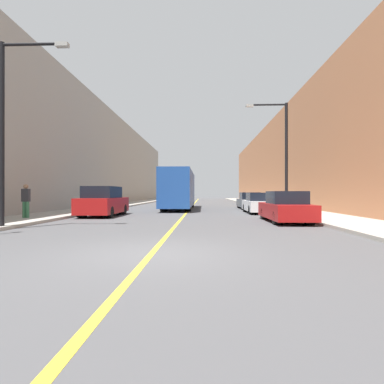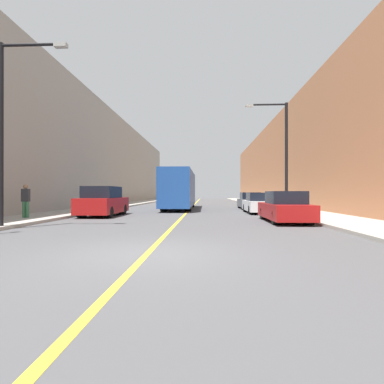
% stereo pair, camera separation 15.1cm
% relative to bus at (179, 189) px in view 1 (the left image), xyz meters
% --- Properties ---
extents(ground_plane, '(200.00, 200.00, 0.00)m').
position_rel_bus_xyz_m(ground_plane, '(0.94, -19.81, -1.80)').
color(ground_plane, '#474749').
extents(sidewalk_left, '(3.40, 72.00, 0.15)m').
position_rel_bus_xyz_m(sidewalk_left, '(-7.24, 10.19, -1.73)').
color(sidewalk_left, '#9E998E').
rests_on(sidewalk_left, ground).
extents(sidewalk_right, '(3.40, 72.00, 0.15)m').
position_rel_bus_xyz_m(sidewalk_right, '(9.12, 10.19, -1.73)').
color(sidewalk_right, '#9E998E').
rests_on(sidewalk_right, ground).
extents(building_row_left, '(4.00, 72.00, 11.54)m').
position_rel_bus_xyz_m(building_row_left, '(-10.94, 10.19, 3.97)').
color(building_row_left, gray).
rests_on(building_row_left, ground).
extents(building_row_right, '(4.00, 72.00, 10.74)m').
position_rel_bus_xyz_m(building_row_right, '(12.82, 10.19, 3.57)').
color(building_row_right, '#B2724C').
rests_on(building_row_right, ground).
extents(road_center_line, '(0.16, 72.00, 0.01)m').
position_rel_bus_xyz_m(road_center_line, '(0.94, 10.19, -1.80)').
color(road_center_line, gold).
rests_on(road_center_line, ground).
extents(bus, '(2.41, 11.13, 3.36)m').
position_rel_bus_xyz_m(bus, '(0.00, 0.00, 0.00)').
color(bus, '#1E4793').
rests_on(bus, ground).
extents(parked_suv_left, '(2.03, 4.75, 1.86)m').
position_rel_bus_xyz_m(parked_suv_left, '(-4.13, -8.30, -0.94)').
color(parked_suv_left, maroon).
rests_on(parked_suv_left, ground).
extents(car_right_near, '(1.85, 4.58, 1.55)m').
position_rel_bus_xyz_m(car_right_near, '(6.31, -11.74, -1.10)').
color(car_right_near, maroon).
rests_on(car_right_near, ground).
extents(car_right_mid, '(1.87, 4.57, 1.48)m').
position_rel_bus_xyz_m(car_right_mid, '(6.21, -5.16, -1.13)').
color(car_right_mid, silver).
rests_on(car_right_mid, ground).
extents(car_right_far, '(1.83, 4.54, 1.51)m').
position_rel_bus_xyz_m(car_right_far, '(6.38, 0.54, -1.12)').
color(car_right_far, '#51565B').
rests_on(car_right_far, ground).
extents(street_lamp_left, '(2.79, 0.24, 7.32)m').
position_rel_bus_xyz_m(street_lamp_left, '(-5.58, -15.34, 2.56)').
color(street_lamp_left, black).
rests_on(street_lamp_left, sidewalk_left).
extents(street_lamp_right, '(2.79, 0.24, 7.31)m').
position_rel_bus_xyz_m(street_lamp_right, '(7.46, -6.80, 2.56)').
color(street_lamp_right, black).
rests_on(street_lamp_right, sidewalk_right).
extents(pedestrian, '(0.39, 0.25, 1.78)m').
position_rel_bus_xyz_m(pedestrian, '(-7.21, -11.46, -0.73)').
color(pedestrian, '#336B47').
rests_on(pedestrian, sidewalk_left).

